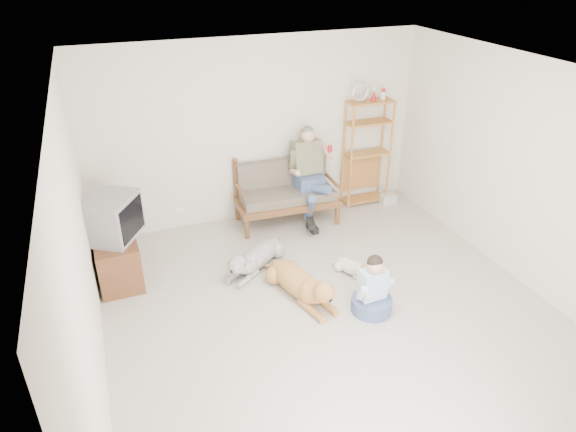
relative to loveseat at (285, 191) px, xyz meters
name	(u,v)px	position (x,y,z in m)	size (l,w,h in m)	color
floor	(335,317)	(-0.30, -2.40, -0.49)	(5.50, 5.50, 0.00)	beige
ceiling	(348,80)	(-0.30, -2.40, 2.21)	(5.50, 5.50, 0.00)	white
wall_back	(258,131)	(-0.30, 0.35, 0.86)	(5.00, 5.00, 0.00)	silver
wall_front	(550,420)	(-0.30, -5.15, 0.86)	(5.00, 5.00, 0.00)	silver
wall_left	(81,261)	(-2.80, -2.40, 0.86)	(5.50, 5.50, 0.00)	silver
wall_right	(533,178)	(2.20, -2.40, 0.86)	(5.50, 5.50, 0.00)	silver
loveseat	(285,191)	(0.00, 0.00, 0.00)	(1.54, 0.78, 0.95)	brown
man	(311,182)	(0.33, -0.20, 0.18)	(0.55, 0.79, 1.28)	#485484
etagere	(367,152)	(1.43, 0.15, 0.38)	(0.75, 0.33, 1.98)	#BD743B
book_stack	(388,199)	(1.78, -0.06, -0.41)	(0.24, 0.17, 0.15)	white
tv_stand	(117,259)	(-2.52, -0.73, -0.19)	(0.52, 0.91, 0.60)	brown
crt_tv	(112,218)	(-2.49, -0.71, 0.38)	(0.78, 0.82, 0.54)	gray
wall_outlet	(180,209)	(-1.55, 0.33, -0.19)	(0.12, 0.02, 0.08)	white
golden_retriever	(302,284)	(-0.50, -1.89, -0.31)	(0.58, 1.39, 0.43)	#C59044
shaggy_dog	(254,258)	(-0.85, -1.12, -0.33)	(1.05, 0.91, 0.39)	white
terrier	(356,268)	(0.31, -1.73, -0.37)	(0.38, 0.66, 0.26)	silver
child	(372,291)	(0.15, -2.43, -0.22)	(0.47, 0.47, 0.75)	#485484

